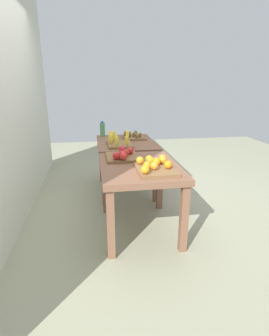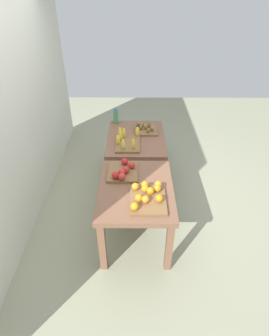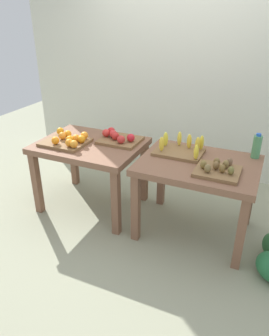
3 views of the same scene
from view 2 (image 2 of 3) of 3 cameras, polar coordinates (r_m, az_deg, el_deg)
name	(u,v)px [view 2 (image 2 of 3)]	position (r m, az deg, el deg)	size (l,w,h in m)	color
ground_plane	(136,203)	(3.84, 0.26, -7.30)	(8.00, 8.00, 0.00)	gray
back_wall	(11,99)	(3.32, -24.31, 12.88)	(4.40, 0.12, 3.00)	beige
display_table_left	(136,195)	(3.00, 0.25, -5.69)	(1.04, 0.80, 0.74)	brown
display_table_right	(136,144)	(3.92, 0.30, 5.12)	(1.04, 0.80, 0.74)	brown
orange_bin	(147,196)	(2.77, 2.68, -5.89)	(0.44, 0.36, 0.11)	brown
apple_bin	(123,171)	(3.11, -2.42, -0.61)	(0.40, 0.34, 0.11)	brown
banana_crate	(127,142)	(3.67, -1.60, 5.52)	(0.44, 0.32, 0.17)	brown
kiwi_bin	(146,129)	(4.02, 2.38, 8.18)	(0.36, 0.32, 0.10)	brown
water_bottle	(116,117)	(4.22, -3.95, 10.65)	(0.08, 0.08, 0.23)	#4C8C59
watermelon_pile	(148,140)	(4.92, 2.88, 5.74)	(0.66, 0.64, 0.49)	#34722A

